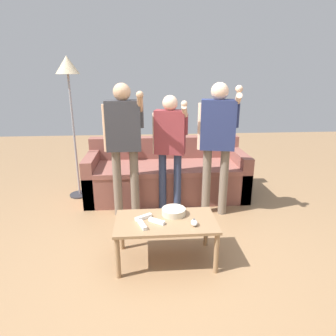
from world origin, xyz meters
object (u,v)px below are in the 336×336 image
Objects in this scene: player_right at (218,135)px; game_remote_wand_far at (142,225)px; game_remote_nunchuk at (194,223)px; floor_lamp at (68,79)px; game_remote_wand_near at (157,221)px; coffee_table at (166,226)px; snack_bowl at (174,212)px; player_left at (124,136)px; player_center at (170,141)px; game_remote_wand_spare at (143,217)px; couch at (166,175)px.

game_remote_wand_far is (-0.87, -1.00, -0.57)m from player_right.
floor_lamp is (-1.35, 1.71, 1.16)m from game_remote_nunchuk.
coffee_table is at bearing 22.35° from game_remote_wand_near.
player_left is at bearing 119.87° from snack_bowl.
player_left is 1.10× the size of player_center.
game_remote_wand_near is at bearing -71.91° from player_left.
snack_bowl is 1.35× the size of game_remote_wand_far.
player_center is (-0.11, 1.14, 0.47)m from game_remote_nunchuk.
game_remote_nunchuk is 0.44m from game_remote_wand_far.
game_remote_wand_spare reaches higher than coffee_table.
snack_bowl is at bearing 12.48° from game_remote_wand_spare.
couch is at bearing 85.65° from coffee_table.
player_right reaches higher than coffee_table.
player_right is at bearing 51.98° from game_remote_wand_near.
couch is 13.86× the size of game_remote_wand_spare.
player_center is at bearing -89.02° from couch.
player_left is 0.55m from player_center.
game_remote_wand_spare is (-0.32, -0.99, -0.48)m from player_center.
player_left is 1.19m from game_remote_wand_near.
couch is at bearing 82.80° from game_remote_wand_near.
game_remote_wand_spare is (-0.20, 0.05, 0.07)m from coffee_table.
floor_lamp is at bearing 120.51° from game_remote_wand_spare.
game_remote_nunchuk is at bearing -51.65° from floor_lamp.
game_remote_wand_far is (-0.21, -0.09, 0.07)m from coffee_table.
player_left reaches higher than game_remote_nunchuk.
game_remote_wand_far is at bearing -157.11° from coffee_table.
couch reaches higher than game_remote_wand_far.
game_remote_wand_near is (-0.74, -0.95, -0.57)m from player_right.
game_remote_wand_near is (1.03, -1.64, -1.17)m from floor_lamp.
couch is 1.38× the size of player_right.
game_remote_wand_near and game_remote_wand_spare have the same top height.
player_center is 1.27m from game_remote_wand_far.
player_center is 0.91× the size of player_right.
coffee_table is 4.08× the size of snack_bowl.
game_remote_wand_near is at bearing -100.94° from player_center.
player_right reaches higher than player_left.
floor_lamp is at bearing 128.35° from game_remote_nunchuk.
game_remote_wand_spare is at bearing -77.09° from player_left.
coffee_table is (-0.12, -1.54, 0.06)m from couch.
floor_lamp is 1.31× the size of player_center.
game_remote_nunchuk reaches higher than game_remote_wand_far.
game_remote_wand_spare is at bearing -101.92° from couch.
game_remote_wand_spare is (-0.43, 0.15, -0.01)m from game_remote_nunchuk.
player_left is 1.09m from game_remote_wand_spare.
player_right is (0.54, -0.63, 0.70)m from couch.
couch is 2.41× the size of coffee_table.
player_center is at bearing 8.75° from player_left.
game_remote_wand_far is at bearing -79.24° from player_left.
coffee_table is 5.53× the size of game_remote_wand_far.
player_center reaches higher than game_remote_wand_near.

